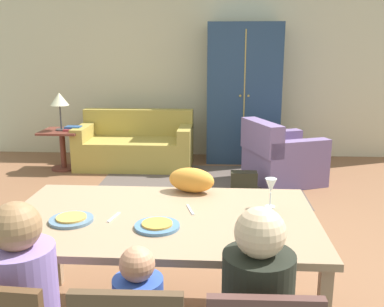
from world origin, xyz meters
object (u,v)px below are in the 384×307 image
(dining_table, at_px, (162,226))
(armchair, at_px, (280,158))
(couch, at_px, (136,146))
(wine_glass, at_px, (271,187))
(plate_near_child, at_px, (157,226))
(side_table, at_px, (63,144))
(book_upper, at_px, (73,127))
(plate_near_man, at_px, (71,220))
(cat, at_px, (191,180))
(handbag, at_px, (244,182))
(armoire, at_px, (243,94))
(table_lamp, at_px, (59,100))
(book_lower, at_px, (72,130))

(dining_table, relative_size, armchair, 1.65)
(couch, bearing_deg, wine_glass, -67.19)
(plate_near_child, bearing_deg, wine_glass, 28.72)
(wine_glass, xyz_separation_m, armchair, (0.49, 3.03, -0.57))
(side_table, relative_size, book_upper, 2.64)
(dining_table, xyz_separation_m, plate_near_man, (-0.50, -0.12, 0.07))
(cat, xyz_separation_m, handbag, (0.50, 2.28, -0.71))
(plate_near_child, distance_m, armoire, 4.56)
(table_lamp, height_order, book_lower, table_lamp)
(side_table, xyz_separation_m, book_lower, (0.17, -0.03, 0.22))
(handbag, bearing_deg, side_table, 160.75)
(armoire, bearing_deg, handbag, -91.87)
(plate_near_child, distance_m, armchair, 3.61)
(plate_near_man, relative_size, armoire, 0.12)
(side_table, height_order, table_lamp, table_lamp)
(cat, bearing_deg, side_table, 137.90)
(armchair, relative_size, armoire, 0.53)
(cat, relative_size, book_upper, 1.45)
(table_lamp, relative_size, book_upper, 2.45)
(wine_glass, height_order, armchair, wine_glass)
(dining_table, distance_m, wine_glass, 0.71)
(dining_table, distance_m, handbag, 2.86)
(dining_table, height_order, handbag, dining_table)
(wine_glass, height_order, couch, wine_glass)
(dining_table, xyz_separation_m, side_table, (-1.93, 3.63, -0.32))
(plate_near_child, distance_m, handbag, 3.05)
(wine_glass, height_order, armoire, armoire)
(plate_near_child, relative_size, book_upper, 1.14)
(book_upper, bearing_deg, dining_table, -64.27)
(dining_table, distance_m, side_table, 4.12)
(dining_table, height_order, wine_glass, wine_glass)
(plate_near_man, distance_m, plate_near_child, 0.51)
(plate_near_child, bearing_deg, table_lamp, 116.83)
(plate_near_child, bearing_deg, cat, 76.52)
(book_lower, bearing_deg, plate_near_man, -71.32)
(plate_near_child, height_order, armoire, armoire)
(book_upper, bearing_deg, armchair, -8.64)
(couch, height_order, armchair, same)
(cat, distance_m, book_lower, 3.69)
(dining_table, distance_m, book_upper, 4.05)
(plate_near_child, bearing_deg, handbag, 77.35)
(cat, xyz_separation_m, armoire, (0.55, 3.87, 0.20))
(side_table, bearing_deg, plate_near_child, -63.17)
(cat, bearing_deg, armchair, 84.83)
(cat, distance_m, armchair, 2.98)
(plate_near_man, distance_m, cat, 0.87)
(plate_near_man, relative_size, table_lamp, 0.46)
(armchair, bearing_deg, cat, -109.94)
(wine_glass, bearing_deg, plate_near_man, -165.48)
(plate_near_child, relative_size, couch, 0.15)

